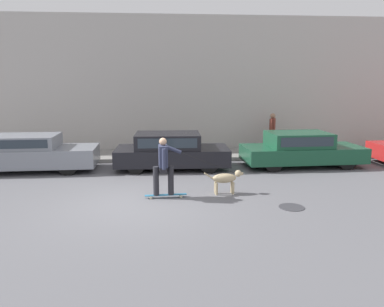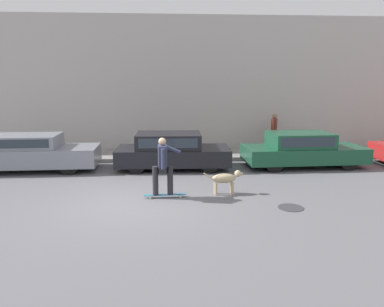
% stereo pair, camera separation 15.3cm
% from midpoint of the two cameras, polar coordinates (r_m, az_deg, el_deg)
% --- Properties ---
extents(ground_plane, '(36.00, 36.00, 0.00)m').
position_cam_midpoint_polar(ground_plane, '(9.79, -8.89, -7.52)').
color(ground_plane, slate).
extents(back_wall, '(32.00, 0.30, 5.83)m').
position_cam_midpoint_polar(back_wall, '(16.46, -7.37, 10.28)').
color(back_wall, '#B2ADA8').
rests_on(back_wall, ground_plane).
extents(sidewalk_curb, '(30.00, 2.09, 0.15)m').
position_cam_midpoint_polar(sidewalk_curb, '(15.54, -7.32, -0.29)').
color(sidewalk_curb, gray).
rests_on(sidewalk_curb, ground_plane).
extents(parked_car_0, '(4.56, 1.80, 1.27)m').
position_cam_midpoint_polar(parked_car_0, '(14.16, -23.87, 0.01)').
color(parked_car_0, black).
rests_on(parked_car_0, ground_plane).
extents(parked_car_1, '(4.04, 1.87, 1.28)m').
position_cam_midpoint_polar(parked_car_1, '(13.36, -3.55, 0.35)').
color(parked_car_1, black).
rests_on(parked_car_1, ground_plane).
extents(parked_car_2, '(4.40, 1.93, 1.26)m').
position_cam_midpoint_polar(parked_car_2, '(14.26, 15.99, 0.56)').
color(parked_car_2, black).
rests_on(parked_car_2, ground_plane).
extents(dog, '(1.11, 0.32, 0.66)m').
position_cam_midpoint_polar(dog, '(10.39, 4.77, -3.84)').
color(dog, tan).
rests_on(dog, ground_plane).
extents(skateboarder, '(2.58, 0.64, 1.63)m').
position_cam_midpoint_polar(skateboarder, '(9.92, -4.77, -1.66)').
color(skateboarder, beige).
rests_on(skateboarder, ground_plane).
extents(pedestrian_with_bag, '(0.38, 0.62, 1.60)m').
position_cam_midpoint_polar(pedestrian_with_bag, '(16.26, 11.85, 3.49)').
color(pedestrian_with_bag, '#28282D').
rests_on(pedestrian_with_bag, sidewalk_curb).
extents(manhole_cover, '(0.63, 0.63, 0.01)m').
position_cam_midpoint_polar(manhole_cover, '(9.68, 14.50, -7.92)').
color(manhole_cover, '#38383D').
rests_on(manhole_cover, ground_plane).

